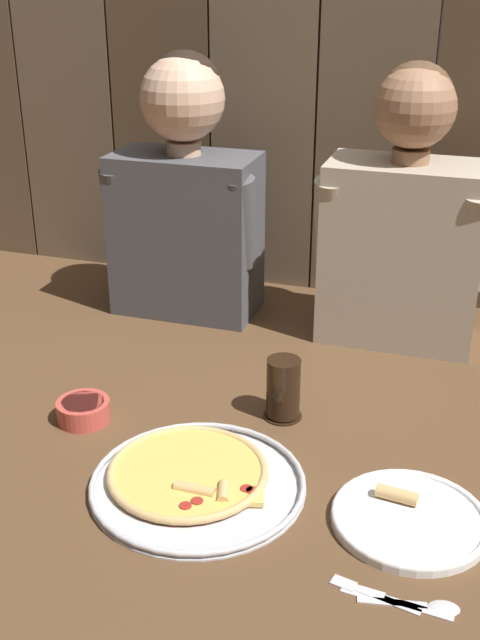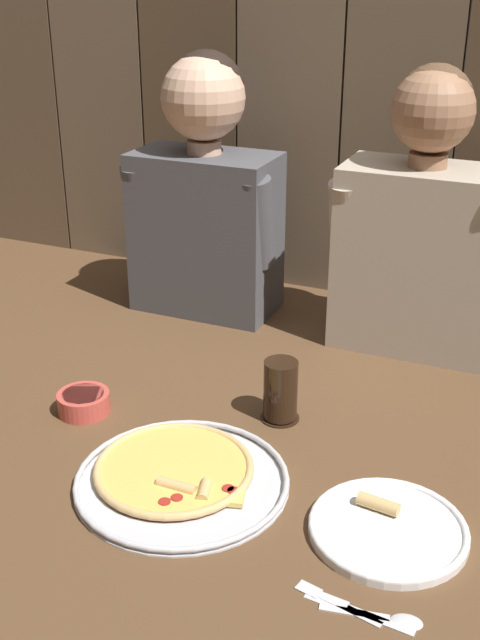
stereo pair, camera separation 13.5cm
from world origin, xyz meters
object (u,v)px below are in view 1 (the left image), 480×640
Objects in this scene: dinner_plate at (409,518)px; pizza_tray at (194,479)px; dipping_bowl at (83,409)px; drinking_glass at (283,389)px; diner_left at (185,191)px; diner_right at (405,219)px.

pizza_tray is at bearing -178.60° from dinner_plate.
pizza_tray is 3.56× the size of dipping_bowl.
pizza_tray is 2.96× the size of drinking_glass.
dinner_plate is 0.40× the size of diner_left.
drinking_glass is 0.61m from diner_left.
diner_left reaches higher than dipping_bowl.
drinking_glass is 0.38m from dipping_bowl.
diner_right is (-0.11, 0.67, 0.27)m from dinner_plate.
drinking_glass is 0.20× the size of diner_left.
drinking_glass is 0.50m from diner_right.
dipping_bowl is at bearing -89.81° from diner_left.
diner_left is at bearing 130.25° from drinking_glass.
diner_right is (0.24, 0.68, 0.27)m from pizza_tray.
diner_left reaches higher than dinner_plate.
drinking_glass is at bearing 137.94° from dinner_plate.
diner_left is at bearing 90.19° from dipping_bowl.
diner_left is 1.01× the size of diner_right.
dinner_plate reaches higher than pizza_tray.
pizza_tray is at bearing -108.72° from drinking_glass.
dipping_bowl is at bearing 169.62° from dinner_plate.
diner_left is at bearing 179.89° from diner_right.
diner_right reaches higher than dinner_plate.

